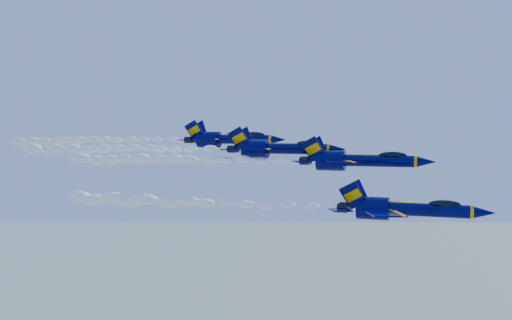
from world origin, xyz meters
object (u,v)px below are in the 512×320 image
(jet_lead, at_px, (403,209))
(jet_second, at_px, (357,160))
(jet_third, at_px, (278,148))
(jet_fourth, at_px, (228,139))

(jet_lead, relative_size, jet_second, 0.96)
(jet_second, height_order, jet_third, jet_third)
(jet_lead, bearing_deg, jet_third, 145.51)
(jet_second, distance_m, jet_third, 12.45)
(jet_fourth, bearing_deg, jet_lead, -37.86)
(jet_fourth, bearing_deg, jet_second, -30.34)
(jet_lead, distance_m, jet_second, 13.34)
(jet_third, bearing_deg, jet_lead, -34.49)
(jet_second, distance_m, jet_fourth, 28.78)
(jet_third, distance_m, jet_fourth, 17.24)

